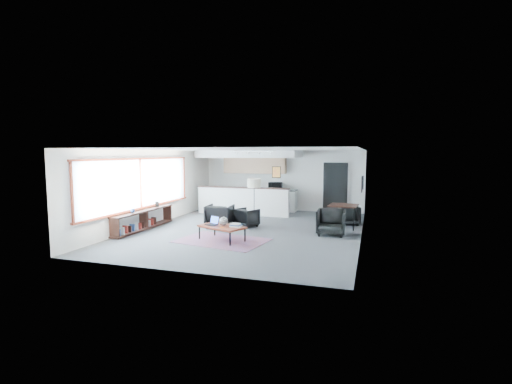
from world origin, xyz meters
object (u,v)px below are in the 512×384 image
(floor_lamp, at_px, (254,185))
(dining_table, at_px, (343,207))
(laptop, at_px, (213,222))
(microwave, at_px, (275,185))
(armchair_right, at_px, (247,217))
(dining_chair_far, at_px, (348,215))
(armchair_left, at_px, (220,215))
(coffee_table, at_px, (222,227))
(dining_chair_near, at_px, (331,223))
(ceramic_pot, at_px, (224,221))
(book_stack, at_px, (236,225))

(floor_lamp, bearing_deg, dining_table, 9.07)
(laptop, distance_m, floor_lamp, 2.63)
(laptop, distance_m, microwave, 5.77)
(armchair_right, distance_m, dining_chair_far, 3.59)
(floor_lamp, distance_m, dining_table, 3.10)
(dining_table, bearing_deg, microwave, 137.53)
(armchair_left, xyz_separation_m, microwave, (0.85, 4.10, 0.69))
(floor_lamp, bearing_deg, laptop, -100.88)
(coffee_table, distance_m, armchair_right, 2.13)
(dining_chair_near, bearing_deg, laptop, -155.01)
(ceramic_pot, relative_size, armchair_left, 0.29)
(dining_table, height_order, microwave, microwave)
(laptop, height_order, ceramic_pot, ceramic_pot)
(book_stack, height_order, dining_table, dining_table)
(dining_chair_far, bearing_deg, dining_chair_near, 62.42)
(armchair_right, height_order, microwave, microwave)
(dining_table, relative_size, dining_chair_far, 1.60)
(coffee_table, relative_size, laptop, 3.51)
(book_stack, relative_size, armchair_left, 0.38)
(dining_table, xyz_separation_m, dining_chair_near, (-0.26, -1.29, -0.33))
(coffee_table, height_order, armchair_left, armchair_left)
(laptop, relative_size, armchair_right, 0.61)
(coffee_table, bearing_deg, book_stack, 22.80)
(laptop, bearing_deg, microwave, 110.45)
(armchair_right, bearing_deg, laptop, 104.36)
(armchair_left, height_order, dining_table, armchair_left)
(dining_chair_far, bearing_deg, book_stack, 35.74)
(coffee_table, distance_m, microwave, 5.86)
(book_stack, distance_m, floor_lamp, 2.69)
(floor_lamp, height_order, microwave, floor_lamp)
(dining_chair_far, bearing_deg, armchair_right, 8.59)
(coffee_table, height_order, ceramic_pot, ceramic_pot)
(coffee_table, xyz_separation_m, armchair_left, (-0.80, 1.72, 0.03))
(laptop, relative_size, floor_lamp, 0.26)
(laptop, relative_size, ceramic_pot, 1.69)
(coffee_table, height_order, dining_chair_far, dining_chair_far)
(laptop, distance_m, ceramic_pot, 0.35)
(coffee_table, xyz_separation_m, dining_chair_near, (2.88, 1.71, -0.03))
(dining_table, xyz_separation_m, dining_chair_far, (0.13, 0.63, -0.39))
(coffee_table, xyz_separation_m, book_stack, (0.42, 0.01, 0.08))
(ceramic_pot, xyz_separation_m, book_stack, (0.39, -0.05, -0.08))
(laptop, distance_m, dining_table, 4.52)
(laptop, bearing_deg, coffee_table, 7.71)
(laptop, xyz_separation_m, microwave, (0.36, 5.73, 0.62))
(book_stack, relative_size, dining_table, 0.33)
(book_stack, bearing_deg, dining_table, 47.69)
(armchair_right, relative_size, dining_table, 0.70)
(dining_table, height_order, dining_chair_near, dining_table)
(armchair_left, bearing_deg, coffee_table, 108.79)
(coffee_table, distance_m, laptop, 0.34)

